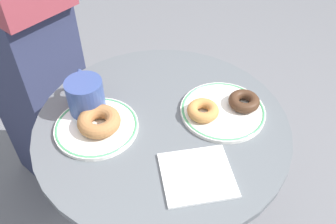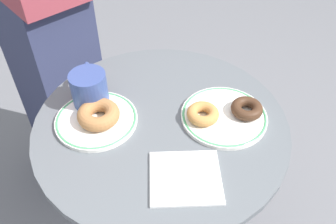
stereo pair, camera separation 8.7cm
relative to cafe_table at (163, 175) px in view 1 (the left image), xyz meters
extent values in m
cylinder|color=#565B60|center=(0.00, 0.00, 0.21)|extent=(0.62, 0.62, 0.02)
cylinder|color=#565B60|center=(0.00, 0.00, -0.14)|extent=(0.06, 0.06, 0.68)
cylinder|color=white|center=(-0.15, 0.02, 0.22)|extent=(0.20, 0.20, 0.01)
torus|color=#4C9E66|center=(-0.15, 0.02, 0.22)|extent=(0.20, 0.20, 0.01)
cylinder|color=white|center=(0.15, -0.01, 0.22)|extent=(0.21, 0.21, 0.01)
torus|color=#4C9E66|center=(0.15, -0.01, 0.22)|extent=(0.21, 0.21, 0.01)
torus|color=#A36B3D|center=(-0.15, 0.02, 0.25)|extent=(0.14, 0.14, 0.03)
torus|color=#422819|center=(0.21, -0.01, 0.24)|extent=(0.10, 0.10, 0.03)
torus|color=#BC7F42|center=(0.10, -0.01, 0.24)|extent=(0.09, 0.09, 0.03)
cube|color=white|center=(0.03, -0.17, 0.22)|extent=(0.16, 0.15, 0.01)
cylinder|color=#334784|center=(-0.17, 0.09, 0.26)|extent=(0.09, 0.09, 0.10)
torus|color=#334784|center=(-0.17, 0.14, 0.27)|extent=(0.02, 0.07, 0.07)
cube|color=#2D3351|center=(-0.34, 0.51, -0.08)|extent=(0.38, 0.41, 0.85)
camera|label=1|loc=(-0.16, -0.59, 0.84)|focal=38.38mm
camera|label=2|loc=(-0.07, -0.60, 0.84)|focal=38.38mm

